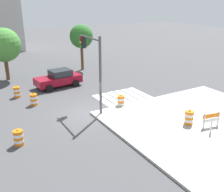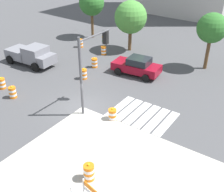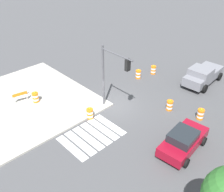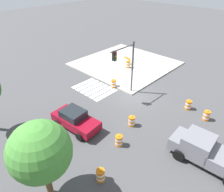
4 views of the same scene
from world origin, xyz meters
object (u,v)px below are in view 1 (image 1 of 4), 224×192
object	(u,v)px
construction_barricade	(213,119)
street_tree_streetside_near	(4,45)
traffic_barrel_on_sidewalk	(189,118)
street_tree_streetside_mid	(81,37)
sports_car	(59,78)
traffic_barrel_far_curb	(121,101)
traffic_barrel_opposite_curb	(34,99)
traffic_barrel_crosswalk_end	(17,92)
traffic_light_pole	(93,59)
traffic_barrel_median_near	(18,138)

from	to	relation	value
construction_barricade	street_tree_streetside_near	distance (m)	20.78
street_tree_streetside_near	traffic_barrel_on_sidewalk	bearing A→B (deg)	-64.53
traffic_barrel_on_sidewalk	street_tree_streetside_mid	bearing A→B (deg)	89.30
sports_car	construction_barricade	size ratio (longest dim) A/B	3.26
traffic_barrel_far_curb	traffic_barrel_opposite_curb	size ratio (longest dim) A/B	1.00
traffic_barrel_crosswalk_end	construction_barricade	bearing A→B (deg)	-52.95
sports_car	traffic_light_pole	size ratio (longest dim) A/B	0.81
sports_car	traffic_barrel_crosswalk_end	distance (m)	4.23
traffic_barrel_crosswalk_end	traffic_light_pole	size ratio (longest dim) A/B	0.19
construction_barricade	street_tree_streetside_near	xyz separation A→B (m)	(-9.16, 18.43, 2.86)
traffic_barrel_on_sidewalk	traffic_light_pole	size ratio (longest dim) A/B	0.19
traffic_light_pole	street_tree_streetside_near	bearing A→B (deg)	109.23
street_tree_streetside_mid	sports_car	bearing A→B (deg)	-134.00
traffic_light_pole	street_tree_streetside_near	size ratio (longest dim) A/B	1.04
traffic_barrel_crosswalk_end	traffic_barrel_opposite_curb	size ratio (longest dim) A/B	1.00
traffic_barrel_on_sidewalk	construction_barricade	xyz separation A→B (m)	(0.92, -1.14, 0.12)
traffic_light_pole	construction_barricade	bearing A→B (deg)	-53.04
traffic_barrel_on_sidewalk	street_tree_streetside_near	distance (m)	19.39
traffic_barrel_opposite_curb	street_tree_streetside_near	size ratio (longest dim) A/B	0.19
traffic_barrel_far_curb	street_tree_streetside_near	world-z (taller)	street_tree_streetside_near
traffic_barrel_far_curb	traffic_light_pole	size ratio (longest dim) A/B	0.19
construction_barricade	traffic_light_pole	bearing A→B (deg)	126.96
traffic_barrel_opposite_curb	traffic_barrel_crosswalk_end	bearing A→B (deg)	106.89
construction_barricade	sports_car	bearing A→B (deg)	111.73
traffic_barrel_on_sidewalk	street_tree_streetside_mid	distance (m)	17.52
traffic_barrel_on_sidewalk	street_tree_streetside_mid	xyz separation A→B (m)	(0.21, 17.21, 3.25)
traffic_barrel_median_near	traffic_barrel_on_sidewalk	distance (m)	10.72
traffic_barrel_crosswalk_end	traffic_light_pole	xyz separation A→B (m)	(4.40, -5.80, 3.46)
traffic_barrel_median_near	traffic_light_pole	world-z (taller)	traffic_light_pole
traffic_barrel_far_curb	traffic_barrel_on_sidewalk	distance (m)	5.50
traffic_barrel_opposite_curb	traffic_light_pole	distance (m)	6.01
traffic_barrel_median_near	street_tree_streetside_mid	xyz separation A→B (m)	(10.42, 13.96, 3.40)
construction_barricade	traffic_light_pole	distance (m)	9.05
traffic_barrel_crosswalk_end	traffic_light_pole	bearing A→B (deg)	-52.84
traffic_light_pole	traffic_barrel_median_near	bearing A→B (deg)	-158.56
traffic_barrel_far_curb	street_tree_streetside_mid	world-z (taller)	street_tree_streetside_mid
sports_car	street_tree_streetside_mid	bearing A→B (deg)	46.00
traffic_barrel_on_sidewalk	traffic_light_pole	distance (m)	7.74
traffic_barrel_far_curb	traffic_barrel_crosswalk_end	bearing A→B (deg)	135.64
street_tree_streetside_mid	traffic_barrel_opposite_curb	bearing A→B (deg)	-134.06
traffic_barrel_on_sidewalk	traffic_barrel_opposite_curb	bearing A→B (deg)	131.17
traffic_light_pole	street_tree_streetside_mid	distance (m)	12.39
traffic_barrel_median_near	construction_barricade	size ratio (longest dim) A/B	0.75
sports_car	traffic_light_pole	world-z (taller)	traffic_light_pole
traffic_barrel_crosswalk_end	construction_barricade	distance (m)	15.75
traffic_barrel_opposite_curb	street_tree_streetside_near	xyz separation A→B (m)	(-0.43, 8.37, 3.13)
traffic_barrel_crosswalk_end	street_tree_streetside_near	distance (m)	6.65
traffic_barrel_crosswalk_end	traffic_barrel_far_curb	bearing A→B (deg)	-44.36
traffic_barrel_on_sidewalk	construction_barricade	distance (m)	1.47
construction_barricade	street_tree_streetside_near	world-z (taller)	street_tree_streetside_near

